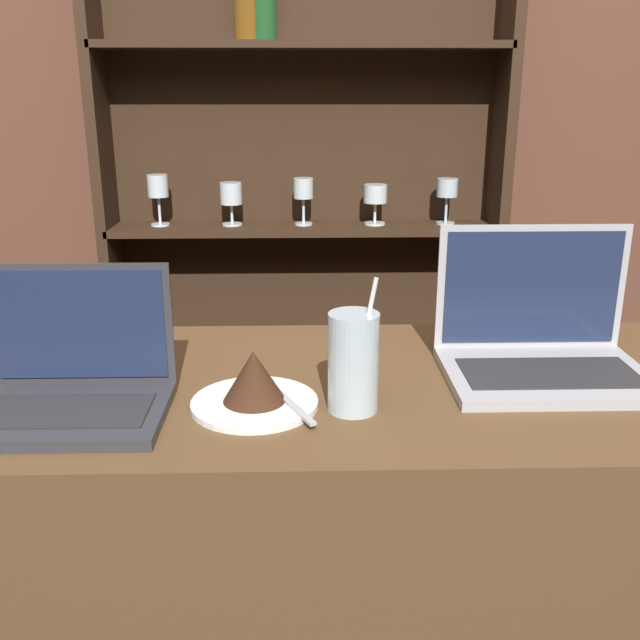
{
  "coord_description": "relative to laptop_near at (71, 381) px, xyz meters",
  "views": [
    {
      "loc": [
        -0.06,
        -0.82,
        1.49
      ],
      "look_at": [
        -0.03,
        0.33,
        1.11
      ],
      "focal_mm": 40.0,
      "sensor_mm": 36.0,
      "label": 1
    }
  ],
  "objects": [
    {
      "name": "laptop_near",
      "position": [
        0.0,
        0.0,
        0.0
      ],
      "size": [
        0.3,
        0.21,
        0.22
      ],
      "color": "#333338",
      "rests_on": "bar_counter"
    },
    {
      "name": "back_wall",
      "position": [
        0.41,
        1.15,
        0.29
      ],
      "size": [
        7.0,
        0.06,
        2.7
      ],
      "color": "brown",
      "rests_on": "ground_plane"
    },
    {
      "name": "bar_counter",
      "position": [
        0.41,
        0.1,
        -0.55
      ],
      "size": [
        1.82,
        0.6,
        1.01
      ],
      "color": "brown",
      "rests_on": "ground_plane"
    },
    {
      "name": "cake_plate",
      "position": [
        0.28,
        0.0,
        -0.01
      ],
      "size": [
        0.2,
        0.2,
        0.09
      ],
      "color": "white",
      "rests_on": "bar_counter"
    },
    {
      "name": "water_glass",
      "position": [
        0.43,
        -0.01,
        0.03
      ],
      "size": [
        0.08,
        0.08,
        0.21
      ],
      "color": "silver",
      "rests_on": "bar_counter"
    },
    {
      "name": "back_shelf",
      "position": [
        0.36,
        1.07,
        -0.01
      ],
      "size": [
        1.16,
        0.18,
        1.99
      ],
      "color": "#332114",
      "rests_on": "ground_plane"
    },
    {
      "name": "laptop_far",
      "position": [
        0.77,
        0.14,
        0.01
      ],
      "size": [
        0.34,
        0.25,
        0.25
      ],
      "color": "#ADADB2",
      "rests_on": "bar_counter"
    }
  ]
}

